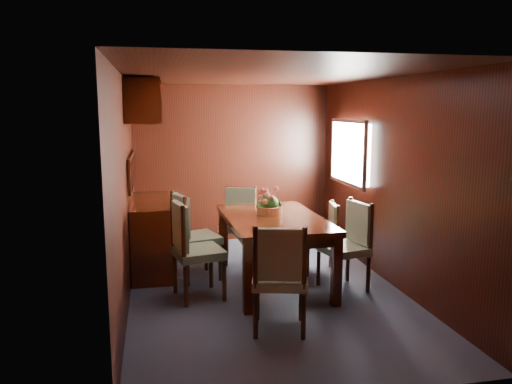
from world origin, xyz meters
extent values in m
plane|color=#303342|center=(0.00, 0.00, 0.00)|extent=(4.50, 4.50, 0.00)
cube|color=black|center=(-1.50, 0.00, 1.20)|extent=(0.02, 4.50, 2.40)
cube|color=black|center=(1.50, 0.00, 1.20)|extent=(0.02, 4.50, 2.40)
cube|color=black|center=(0.00, 2.25, 1.20)|extent=(3.00, 0.02, 2.40)
cube|color=black|center=(0.00, -2.25, 1.20)|extent=(3.00, 0.02, 2.40)
cube|color=black|center=(0.00, 0.00, 2.40)|extent=(3.00, 4.50, 0.02)
cube|color=white|center=(1.48, 1.10, 1.45)|extent=(0.14, 1.10, 0.80)
cube|color=#B2B2B7|center=(1.41, 1.10, 1.45)|extent=(0.04, 1.20, 0.90)
cube|color=black|center=(-1.47, 1.00, 1.28)|extent=(0.03, 1.36, 0.41)
cube|color=silver|center=(-1.45, 1.00, 1.28)|extent=(0.01, 1.30, 0.35)
cube|color=#341106|center=(-1.30, 1.00, 2.13)|extent=(0.40, 1.40, 0.50)
cube|color=#341106|center=(-1.25, 1.00, 0.45)|extent=(0.48, 1.40, 0.90)
cube|color=#341106|center=(-0.31, -0.64, 0.37)|extent=(0.10, 0.10, 0.74)
cube|color=#341106|center=(0.63, -0.62, 0.37)|extent=(0.10, 0.10, 0.74)
cube|color=#341106|center=(-0.34, 0.95, 0.37)|extent=(0.10, 0.10, 0.74)
cube|color=#341106|center=(0.60, 0.96, 0.37)|extent=(0.10, 0.10, 0.74)
cube|color=black|center=(0.14, 0.16, 0.69)|extent=(0.98, 1.61, 0.11)
cube|color=#341106|center=(0.14, 0.16, 0.78)|extent=(1.11, 1.75, 0.06)
cylinder|color=black|center=(-1.00, 0.09, 0.22)|extent=(0.05, 0.05, 0.43)
cylinder|color=black|center=(-0.91, -0.35, 0.22)|extent=(0.05, 0.05, 0.43)
cylinder|color=black|center=(-0.59, 0.18, 0.22)|extent=(0.05, 0.05, 0.43)
cylinder|color=black|center=(-0.50, -0.26, 0.22)|extent=(0.05, 0.05, 0.43)
cube|color=#67785B|center=(-0.75, -0.08, 0.50)|extent=(0.59, 0.60, 0.09)
cylinder|color=black|center=(-1.02, 0.09, 0.79)|extent=(0.05, 0.05, 0.58)
cylinder|color=black|center=(-0.92, -0.35, 0.79)|extent=(0.05, 0.05, 0.58)
cube|color=#67785B|center=(-0.95, -0.12, 0.81)|extent=(0.16, 0.47, 0.49)
cylinder|color=black|center=(-0.98, 0.69, 0.21)|extent=(0.05, 0.05, 0.43)
cylinder|color=black|center=(-0.85, 0.27, 0.21)|extent=(0.05, 0.05, 0.43)
cylinder|color=black|center=(-0.58, 0.81, 0.21)|extent=(0.05, 0.05, 0.43)
cylinder|color=black|center=(-0.45, 0.39, 0.21)|extent=(0.05, 0.05, 0.43)
cube|color=#67785B|center=(-0.72, 0.54, 0.49)|extent=(0.61, 0.62, 0.09)
cylinder|color=black|center=(-0.99, 0.69, 0.78)|extent=(0.05, 0.05, 0.57)
cylinder|color=black|center=(-0.86, 0.27, 0.78)|extent=(0.05, 0.05, 0.57)
cube|color=#67785B|center=(-0.91, 0.48, 0.80)|extent=(0.19, 0.46, 0.48)
cylinder|color=black|center=(1.12, -0.34, 0.20)|extent=(0.05, 0.05, 0.41)
cylinder|color=black|center=(1.04, 0.07, 0.20)|extent=(0.05, 0.05, 0.41)
cylinder|color=black|center=(0.72, -0.42, 0.20)|extent=(0.05, 0.05, 0.41)
cylinder|color=black|center=(0.65, 0.00, 0.20)|extent=(0.05, 0.05, 0.41)
cube|color=#67785B|center=(0.88, -0.17, 0.47)|extent=(0.54, 0.56, 0.08)
cylinder|color=black|center=(1.13, -0.34, 0.75)|extent=(0.05, 0.05, 0.55)
cylinder|color=black|center=(1.05, 0.07, 0.75)|extent=(0.05, 0.05, 0.55)
cube|color=#67785B|center=(1.07, -0.14, 0.77)|extent=(0.14, 0.44, 0.46)
cylinder|color=black|center=(0.96, 0.26, 0.18)|extent=(0.04, 0.04, 0.36)
cylinder|color=black|center=(1.02, 0.62, 0.18)|extent=(0.04, 0.04, 0.36)
cylinder|color=black|center=(0.62, 0.32, 0.18)|extent=(0.04, 0.04, 0.36)
cylinder|color=black|center=(0.68, 0.68, 0.18)|extent=(0.04, 0.04, 0.36)
cube|color=#67785B|center=(0.82, 0.47, 0.41)|extent=(0.47, 0.48, 0.07)
cylinder|color=black|center=(0.97, 0.26, 0.65)|extent=(0.04, 0.04, 0.48)
cylinder|color=black|center=(1.03, 0.62, 0.65)|extent=(0.04, 0.04, 0.48)
cube|color=#67785B|center=(0.98, 0.44, 0.67)|extent=(0.12, 0.39, 0.40)
cylinder|color=black|center=(-0.35, -1.20, 0.21)|extent=(0.05, 0.05, 0.42)
cylinder|color=black|center=(0.07, -1.30, 0.21)|extent=(0.05, 0.05, 0.42)
cylinder|color=black|center=(-0.25, -0.80, 0.21)|extent=(0.05, 0.05, 0.42)
cylinder|color=black|center=(0.17, -0.90, 0.21)|extent=(0.05, 0.05, 0.42)
cube|color=#67785B|center=(-0.09, -1.05, 0.48)|extent=(0.59, 0.58, 0.09)
cylinder|color=black|center=(-0.35, -1.21, 0.76)|extent=(0.05, 0.05, 0.56)
cylinder|color=black|center=(0.06, -1.31, 0.76)|extent=(0.05, 0.05, 0.56)
cube|color=#67785B|center=(-0.14, -1.24, 0.78)|extent=(0.45, 0.17, 0.47)
cylinder|color=black|center=(0.16, 1.34, 0.20)|extent=(0.04, 0.04, 0.39)
cylinder|color=black|center=(-0.22, 1.48, 0.20)|extent=(0.04, 0.04, 0.39)
cylinder|color=black|center=(0.03, 0.98, 0.20)|extent=(0.04, 0.04, 0.39)
cylinder|color=black|center=(-0.35, 1.12, 0.20)|extent=(0.04, 0.04, 0.39)
cube|color=#67785B|center=(-0.09, 1.23, 0.45)|extent=(0.59, 0.58, 0.08)
cylinder|color=black|center=(0.17, 1.35, 0.72)|extent=(0.04, 0.04, 0.52)
cylinder|color=black|center=(-0.21, 1.49, 0.72)|extent=(0.04, 0.04, 0.52)
cube|color=#67785B|center=(-0.03, 1.40, 0.74)|extent=(0.42, 0.20, 0.44)
cylinder|color=#A86233|center=(0.13, 0.32, 0.85)|extent=(0.30, 0.30, 0.09)
sphere|color=#2D571D|center=(0.13, 0.32, 0.92)|extent=(0.23, 0.23, 0.23)
camera|label=1|loc=(-1.19, -5.32, 2.05)|focal=35.00mm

